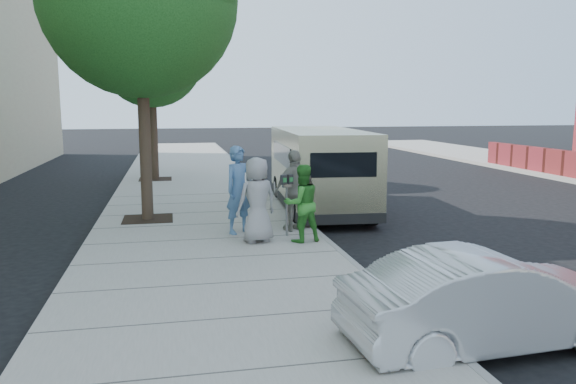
% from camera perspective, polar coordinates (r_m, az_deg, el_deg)
% --- Properties ---
extents(ground, '(120.00, 120.00, 0.00)m').
position_cam_1_polar(ground, '(12.05, -3.39, -5.24)').
color(ground, black).
rests_on(ground, ground).
extents(sidewalk, '(5.00, 60.00, 0.15)m').
position_cam_1_polar(sidewalk, '(11.93, -8.17, -5.09)').
color(sidewalk, gray).
rests_on(sidewalk, ground).
extents(curb_face, '(0.12, 60.00, 0.16)m').
position_cam_1_polar(curb_face, '(12.31, 3.27, -4.57)').
color(curb_face, gray).
rests_on(curb_face, ground).
extents(tree_far, '(3.92, 3.80, 6.49)m').
position_cam_1_polar(tree_far, '(21.66, -13.65, 13.80)').
color(tree_far, black).
rests_on(tree_far, sidewalk).
extents(parking_meter, '(0.29, 0.18, 1.32)m').
position_cam_1_polar(parking_meter, '(11.90, -0.12, 0.03)').
color(parking_meter, gray).
rests_on(parking_meter, sidewalk).
extents(van, '(2.42, 6.19, 2.25)m').
position_cam_1_polar(van, '(15.56, 3.16, 2.44)').
color(van, '#BEB788').
rests_on(van, ground).
extents(sedan, '(3.69, 1.50, 1.19)m').
position_cam_1_polar(sedan, '(7.32, 19.77, -10.30)').
color(sedan, '#B5B7BC').
rests_on(sedan, ground).
extents(person_officer, '(0.83, 0.76, 1.91)m').
position_cam_1_polar(person_officer, '(12.20, -4.99, 0.22)').
color(person_officer, '#4C73A2').
rests_on(person_officer, sidewalk).
extents(person_green_shirt, '(0.88, 0.75, 1.59)m').
position_cam_1_polar(person_green_shirt, '(11.43, 1.41, -1.16)').
color(person_green_shirt, '#33892D').
rests_on(person_green_shirt, sidewalk).
extents(person_gray_shirt, '(0.99, 0.80, 1.74)m').
position_cam_1_polar(person_gray_shirt, '(11.39, -3.16, -0.81)').
color(person_gray_shirt, gray).
rests_on(person_gray_shirt, sidewalk).
extents(person_striped_polo, '(1.14, 0.77, 1.80)m').
position_cam_1_polar(person_striped_polo, '(12.42, 0.74, 0.15)').
color(person_striped_polo, gray).
rests_on(person_striped_polo, sidewalk).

